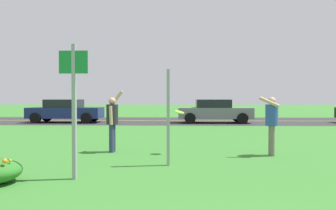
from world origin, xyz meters
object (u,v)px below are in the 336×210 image
object	(u,v)px
sign_post_near_path	(74,98)
person_thrower_dark_shirt	(112,119)
frisbee_lime	(179,112)
car_navy_center_left	(65,111)
car_gray_center_right	(214,111)
person_catcher_blue_shirt	(272,120)
sign_post_by_roadside	(168,117)

from	to	relation	value
sign_post_near_path	person_thrower_dark_shirt	bearing A→B (deg)	88.32
person_thrower_dark_shirt	frisbee_lime	world-z (taller)	person_thrower_dark_shirt
sign_post_near_path	car_navy_center_left	size ratio (longest dim) A/B	0.58
frisbee_lime	car_gray_center_right	distance (m)	11.75
person_catcher_blue_shirt	car_navy_center_left	distance (m)	15.23
frisbee_lime	car_gray_center_right	world-z (taller)	car_gray_center_right
person_catcher_blue_shirt	frisbee_lime	bearing A→B (deg)	174.97
sign_post_by_roadside	person_thrower_dark_shirt	bearing A→B (deg)	131.95
sign_post_near_path	frisbee_lime	distance (m)	3.69
sign_post_near_path	person_thrower_dark_shirt	size ratio (longest dim) A/B	1.46
sign_post_by_roadside	person_catcher_blue_shirt	size ratio (longest dim) A/B	1.39
sign_post_near_path	person_thrower_dark_shirt	world-z (taller)	sign_post_near_path
person_catcher_blue_shirt	car_gray_center_right	bearing A→B (deg)	91.71
car_navy_center_left	car_gray_center_right	xyz separation A→B (m)	(9.33, 0.00, 0.00)
person_catcher_blue_shirt	car_gray_center_right	distance (m)	11.77
car_gray_center_right	car_navy_center_left	bearing A→B (deg)	180.00
person_thrower_dark_shirt	frisbee_lime	size ratio (longest dim) A/B	6.25
person_catcher_blue_shirt	frisbee_lime	distance (m)	2.53
sign_post_by_roadside	frisbee_lime	bearing A→B (deg)	80.91
frisbee_lime	car_gray_center_right	xyz separation A→B (m)	(2.16, 11.54, -0.43)
sign_post_by_roadside	person_catcher_blue_shirt	distance (m)	3.12
frisbee_lime	car_navy_center_left	bearing A→B (deg)	121.84
car_gray_center_right	sign_post_near_path	bearing A→B (deg)	-106.09
sign_post_near_path	sign_post_by_roadside	size ratio (longest dim) A/B	1.17
sign_post_near_path	car_navy_center_left	world-z (taller)	sign_post_near_path
person_thrower_dark_shirt	person_catcher_blue_shirt	bearing A→B (deg)	-5.83
car_gray_center_right	sign_post_by_roadside	bearing A→B (deg)	-100.42
sign_post_by_roadside	car_navy_center_left	distance (m)	14.88
sign_post_near_path	person_catcher_blue_shirt	bearing A→B (deg)	31.78
sign_post_by_roadside	car_gray_center_right	xyz separation A→B (m)	(2.42, 13.18, -0.38)
person_thrower_dark_shirt	sign_post_near_path	bearing A→B (deg)	-91.68
sign_post_near_path	frisbee_lime	xyz separation A→B (m)	(2.05, 3.05, -0.41)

